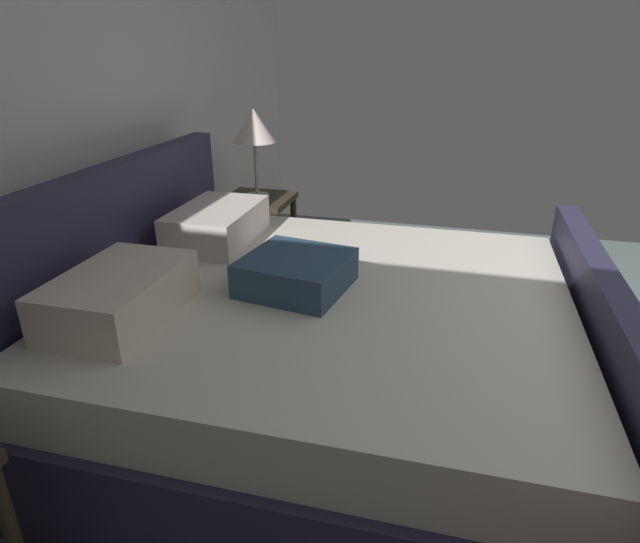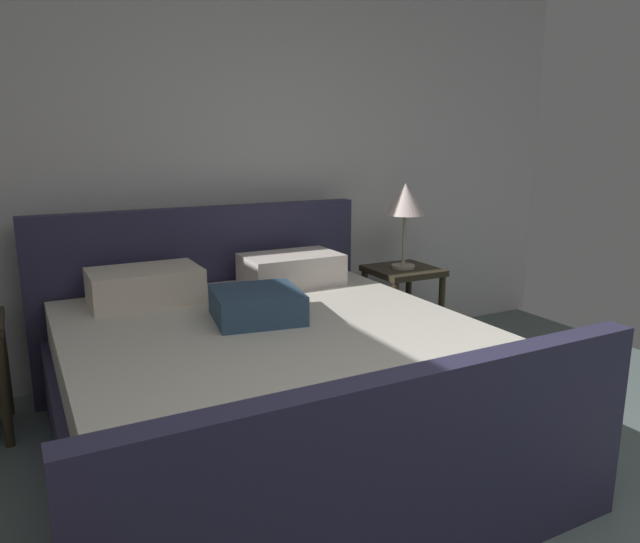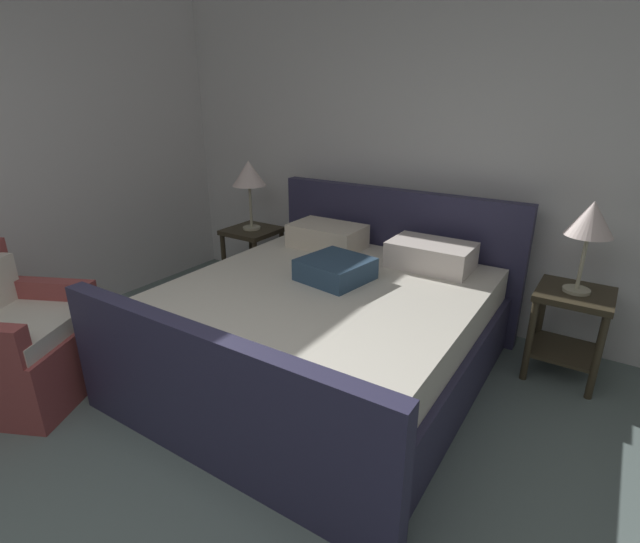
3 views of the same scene
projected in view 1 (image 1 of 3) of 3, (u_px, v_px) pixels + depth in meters
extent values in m
cube|color=silver|center=(79.00, 103.00, 2.48)|extent=(5.23, 0.12, 2.60)
cube|color=#302E4B|center=(331.00, 375.00, 2.36)|extent=(1.90, 1.97, 0.40)
cube|color=#302E4B|center=(116.00, 283.00, 2.47)|extent=(2.00, 0.12, 1.07)
cube|color=#302E4B|center=(590.00, 373.00, 2.05)|extent=(2.00, 0.12, 0.77)
cube|color=silver|center=(331.00, 314.00, 2.24)|extent=(1.82, 1.91, 0.22)
cube|color=beige|center=(120.00, 295.00, 1.94)|extent=(0.56, 0.37, 0.18)
cube|color=silver|center=(217.00, 224.00, 2.70)|extent=(0.56, 0.37, 0.18)
cube|color=#2F4964|center=(296.00, 272.00, 2.19)|extent=(0.46, 0.46, 0.14)
cube|color=#372F1F|center=(258.00, 200.00, 3.58)|extent=(0.44, 0.44, 0.04)
cube|color=#372F1F|center=(260.00, 255.00, 3.74)|extent=(0.40, 0.40, 0.02)
cylinder|color=#372F1F|center=(276.00, 254.00, 3.49)|extent=(0.04, 0.04, 0.56)
cylinder|color=#372F1F|center=(294.00, 235.00, 3.82)|extent=(0.04, 0.04, 0.56)
cylinder|color=#372F1F|center=(223.00, 249.00, 3.58)|extent=(0.04, 0.04, 0.56)
cylinder|color=#372F1F|center=(245.00, 231.00, 3.91)|extent=(0.04, 0.04, 0.56)
cylinder|color=#B7B293|center=(257.00, 196.00, 3.57)|extent=(0.16, 0.16, 0.02)
cylinder|color=#B7B293|center=(256.00, 169.00, 3.50)|extent=(0.02, 0.02, 0.34)
cone|color=#F3DDD4|center=(254.00, 125.00, 3.39)|extent=(0.27, 0.27, 0.21)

